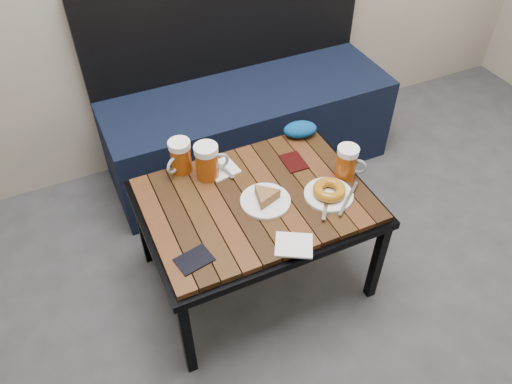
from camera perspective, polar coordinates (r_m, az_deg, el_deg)
name	(u,v)px	position (r m, az deg, el deg)	size (l,w,h in m)	color
bench	(246,119)	(2.54, -1.12, 8.37)	(1.40, 0.50, 0.95)	black
cafe_table	(256,206)	(1.85, 0.00, -1.60)	(0.84, 0.62, 0.47)	black
beer_mug_left	(180,156)	(1.91, -8.66, 4.04)	(0.13, 0.11, 0.14)	#97400C
beer_mug_centre	(208,161)	(1.87, -5.55, 3.50)	(0.13, 0.09, 0.14)	#97400C
beer_mug_right	(347,162)	(1.90, 10.39, 3.41)	(0.12, 0.11, 0.13)	#97400C
plate_pie	(265,198)	(1.79, 1.08, -0.72)	(0.18, 0.18, 0.05)	white
plate_bagel	(329,192)	(1.83, 8.36, -0.01)	(0.22, 0.21, 0.05)	white
napkin_left	(222,169)	(1.93, -3.90, 2.66)	(0.12, 0.15, 0.01)	white
napkin_right	(294,245)	(1.67, 4.35, -6.06)	(0.16, 0.15, 0.01)	white
passport_navy	(194,260)	(1.64, -7.08, -7.68)	(0.08, 0.11, 0.01)	black
passport_burgundy	(294,162)	(1.97, 4.34, 3.45)	(0.08, 0.11, 0.01)	black
knit_pouch	(300,129)	(2.09, 5.07, 7.14)	(0.14, 0.09, 0.06)	#051B8E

